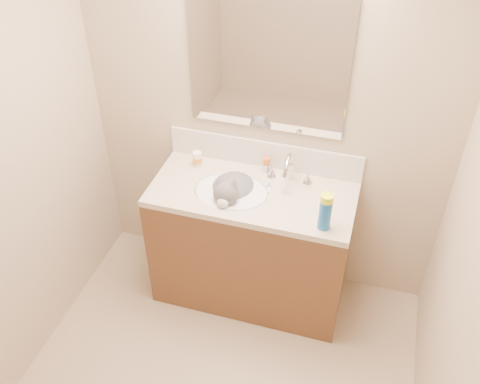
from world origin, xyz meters
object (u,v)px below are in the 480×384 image
Objects in this scene: vanity_cabinet at (251,247)px; faucet at (288,171)px; pill_bottle at (197,159)px; silver_jar at (266,167)px; basin at (231,200)px; amber_bottle at (266,165)px; spray_can at (325,214)px; cat at (232,193)px.

faucet is at bearing 37.29° from vanity_cabinet.
vanity_cabinet is at bearing -21.01° from pill_bottle.
faucet is 2.87× the size of pill_bottle.
faucet is 0.18m from silver_jar.
basin is (-0.12, -0.03, 0.38)m from vanity_cabinet.
amber_bottle is at bearing 98.16° from silver_jar.
basin is 0.61m from spray_can.
vanity_cabinet is 0.53m from silver_jar.
faucet reaches higher than pill_bottle.
vanity_cabinet is 6.48× the size of spray_can.
pill_bottle is 0.43m from silver_jar.
faucet is 0.42m from spray_can.
faucet is 1.51× the size of spray_can.
basin reaches higher than vanity_cabinet.
silver_jar is (0.15, 0.24, 0.10)m from basin.
pill_bottle reaches higher than basin.
pill_bottle is (-0.57, 0.01, -0.04)m from faucet.
pill_bottle is at bearing -170.98° from amber_bottle.
cat reaches higher than pill_bottle.
silver_jar is at bearing -81.84° from amber_bottle.
spray_can is (0.45, -0.19, 0.54)m from vanity_cabinet.
vanity_cabinet is 12.62× the size of amber_bottle.
amber_bottle is (0.03, 0.22, 0.50)m from vanity_cabinet.
cat reaches higher than basin.
faucet reaches higher than spray_can.
cat is at bearing 93.70° from basin.
pill_bottle is 1.63× the size of silver_jar.
amber_bottle reaches higher than vanity_cabinet.
faucet is (0.18, 0.14, 0.54)m from vanity_cabinet.
amber_bottle is (-0.00, 0.01, 0.02)m from silver_jar.
faucet reaches higher than basin.
faucet is at bearing 29.12° from basin.
vanity_cabinet is at bearing 14.04° from basin.
faucet is 2.94× the size of amber_bottle.
pill_bottle is 1.03× the size of amber_bottle.
faucet is at bearing -1.44° from pill_bottle.
spray_can reaches higher than cat.
pill_bottle reaches higher than vanity_cabinet.
spray_can is (0.57, -0.18, 0.12)m from cat.
spray_can is at bearing -43.58° from silver_jar.
pill_bottle is 0.43m from amber_bottle.
amber_bottle is 0.59m from spray_can.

